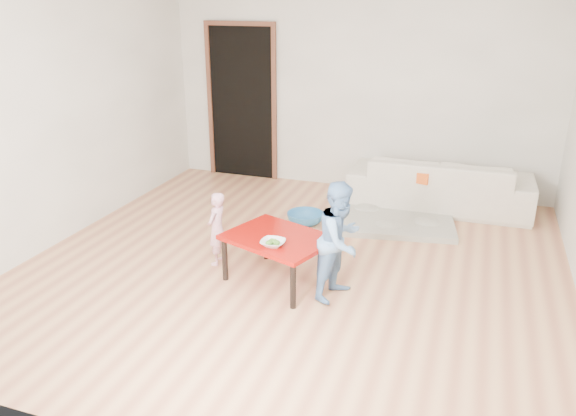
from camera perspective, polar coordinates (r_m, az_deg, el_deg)
The scene contains 13 objects.
floor at distance 5.44m, azimuth 0.70°, elevation -5.70°, with size 5.00×5.00×0.01m, color #BB7350.
back_wall at distance 7.36m, azimuth 7.08°, elevation 11.87°, with size 5.00×0.02×2.60m, color white.
left_wall at distance 6.23m, azimuth -21.89°, elevation 8.93°, with size 0.02×5.00×2.60m, color white.
doorway at distance 7.88m, azimuth -4.66°, elevation 10.51°, with size 1.02×0.08×2.11m, color brown, non-canonical shape.
sofa at distance 7.00m, azimuth 15.16°, elevation 2.49°, with size 2.13×0.83×0.62m, color beige.
cushion at distance 6.80m, azimuth 12.79°, elevation 3.58°, with size 0.47×0.42×0.13m, color orange.
red_table at distance 5.03m, azimuth -0.98°, elevation -5.19°, with size 0.89×0.67×0.44m, color #9B0E08, non-canonical shape.
bowl at distance 4.74m, azimuth -1.54°, elevation -3.58°, with size 0.21×0.21×0.05m, color white.
broccoli at distance 4.74m, azimuth -1.54°, elevation -3.55°, with size 0.12×0.12×0.06m, color #2D5919, non-canonical shape.
child_pink at distance 5.35m, azimuth -7.24°, elevation -2.10°, with size 0.26×0.17×0.72m, color #D2607F.
child_blue at distance 4.70m, azimuth 5.36°, elevation -3.31°, with size 0.50×0.39×1.03m, color #67A8EF.
basin at distance 6.35m, azimuth 1.77°, elevation -1.04°, with size 0.41×0.41×0.13m, color teal.
blanket at distance 6.52m, azimuth 10.76°, elevation -1.10°, with size 1.30×1.08×0.06m, color #B1AF9C, non-canonical shape.
Camera 1 is at (1.54, -4.61, 2.43)m, focal length 35.00 mm.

